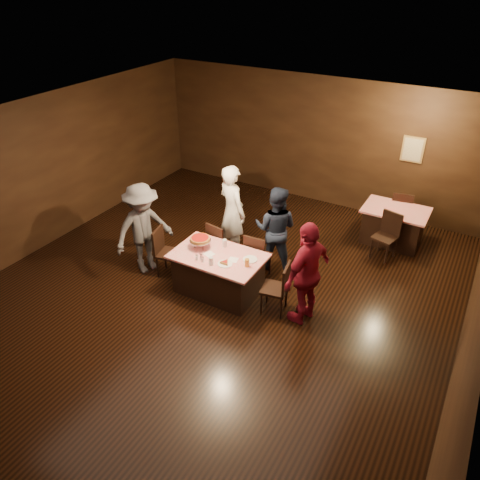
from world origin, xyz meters
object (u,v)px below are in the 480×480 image
Objects in this scene: chair_end_right at (274,288)px; plate_empty at (250,259)px; main_table at (219,273)px; chair_far_right at (258,255)px; diner_grey_knit at (143,229)px; chair_back_far at (401,210)px; diner_white_jacket at (232,212)px; diner_navy_hoodie at (276,229)px; chair_far_left at (222,244)px; chair_end_left at (169,253)px; diner_red_shirt at (307,273)px; back_table at (393,226)px; glass_back at (225,243)px; pizza_stand at (200,239)px; chair_back_near at (385,237)px; glass_front_left at (211,261)px; glass_amber at (247,263)px.

plate_empty is at bearing -115.51° from chair_end_right.
chair_far_right reaches higher than main_table.
chair_end_right is at bearing -66.75° from diner_grey_knit.
diner_white_jacket reaches higher than chair_back_far.
chair_back_far is at bearing 153.05° from chair_end_right.
diner_navy_hoodie reaches higher than chair_far_right.
chair_far_left and chair_end_left have the same top height.
chair_back_far is (2.66, 3.13, 0.00)m from chair_far_left.
diner_navy_hoodie is 0.94× the size of diner_grey_knit.
chair_far_right is 0.56× the size of diner_navy_hoodie.
diner_red_shirt reaches higher than chair_far_left.
diner_red_shirt is at bearing -101.30° from back_table.
chair_end_left is (-3.36, -3.28, 0.09)m from back_table.
back_table is 3.80m from glass_back.
pizza_stand is at bearing -75.42° from diner_red_shirt.
diner_grey_knit is 0.98× the size of diner_red_shirt.
diner_grey_knit is (-2.67, -0.09, 0.42)m from chair_end_right.
chair_end_left is 1.15m from glass_back.
main_table is 0.55m from glass_back.
glass_front_left is at bearing -113.19° from chair_back_near.
diner_grey_knit reaches higher than main_table.
pizza_stand is (0.00, -0.70, 0.48)m from chair_far_left.
glass_back is (-2.31, -2.98, 0.46)m from back_table.
chair_far_right is 0.73m from glass_back.
glass_back is at bearing 99.46° from glass_front_left.
chair_far_right is at bearing 41.19° from pizza_stand.
chair_end_left is 0.56× the size of diner_navy_hoodie.
plate_empty is at bearing -118.69° from back_table.
chair_far_left is 6.79× the size of glass_back.
diner_white_jacket is 1.73m from diner_grey_knit.
chair_end_left is 1.68m from plate_empty.
diner_navy_hoodie is 1.48m from pizza_stand.
main_table is at bearing 175.24° from glass_amber.
glass_front_left is (0.45, -1.05, 0.37)m from chair_far_left.
glass_amber is (-0.50, -0.05, 0.37)m from chair_end_right.
chair_far_left is at bearing -131.15° from chair_back_near.
glass_back is (1.52, 0.39, -0.05)m from diner_grey_knit.
diner_navy_hoodie is at bearing 48.28° from chair_back_far.
glass_back is at bearing 138.21° from chair_far_left.
chair_end_left is 1.00× the size of chair_end_right.
diner_grey_knit reaches higher than chair_end_right.
diner_white_jacket is 0.94m from diner_navy_hoodie.
chair_back_far is at bearing -53.57° from chair_end_left.
plate_empty is at bearing 101.63° from chair_far_right.
glass_front_left reaches higher than plate_empty.
chair_end_left reaches higher than glass_front_left.
chair_far_right reaches higher than back_table.
plate_empty is 0.22m from glass_amber.
chair_far_right reaches higher than glass_front_left.
pizza_stand is at bearing 174.29° from glass_amber.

